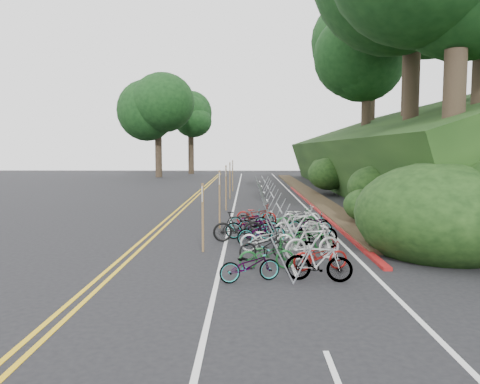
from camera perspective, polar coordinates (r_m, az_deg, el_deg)
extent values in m
plane|color=black|center=(15.28, -5.87, -7.59)|extent=(120.00, 120.00, 0.00)
cube|color=gold|center=(25.33, -8.05, -2.49)|extent=(0.12, 80.00, 0.01)
cube|color=gold|center=(25.28, -7.38, -2.50)|extent=(0.12, 80.00, 0.01)
cube|color=silver|center=(25.03, -0.91, -2.53)|extent=(0.12, 80.00, 0.01)
cube|color=silver|center=(25.25, 8.67, -2.52)|extent=(0.12, 80.00, 0.01)
cube|color=silver|center=(7.70, 11.46, -20.90)|extent=(0.10, 1.60, 0.01)
cube|color=silver|center=(13.29, 6.66, -9.53)|extent=(0.10, 1.60, 0.01)
cube|color=silver|center=(19.14, 4.85, -4.96)|extent=(0.10, 1.60, 0.01)
cube|color=silver|center=(25.05, 3.90, -2.54)|extent=(0.10, 1.60, 0.01)
cube|color=silver|center=(31.00, 3.32, -1.04)|extent=(0.10, 1.60, 0.01)
cube|color=silver|center=(36.97, 2.93, -0.03)|extent=(0.10, 1.60, 0.01)
cube|color=silver|center=(42.94, 2.64, 0.71)|extent=(0.10, 1.60, 0.01)
cube|color=silver|center=(48.93, 2.43, 1.26)|extent=(0.10, 1.60, 0.01)
cube|color=maroon|center=(27.28, 9.15, -1.86)|extent=(0.25, 28.00, 0.10)
cube|color=black|center=(38.62, 18.60, 4.09)|extent=(12.32, 44.00, 9.11)
cube|color=#382819|center=(37.23, 8.01, 0.08)|extent=(1.40, 44.00, 0.16)
ellipsoid|color=#284C19|center=(18.75, 17.71, -2.20)|extent=(2.00, 2.80, 1.60)
ellipsoid|color=#284C19|center=(23.70, 16.11, 0.59)|extent=(2.60, 3.64, 2.08)
ellipsoid|color=#284C19|center=(29.77, 15.33, 2.36)|extent=(2.20, 3.08, 1.76)
ellipsoid|color=#284C19|center=(35.36, 10.70, 2.18)|extent=(3.00, 4.20, 2.40)
ellipsoid|color=#284C19|center=(41.37, 10.24, 2.85)|extent=(2.40, 3.36, 1.92)
ellipsoid|color=#284C19|center=(45.51, 11.06, 3.90)|extent=(2.80, 3.92, 2.24)
ellipsoid|color=#284C19|center=(21.58, 14.89, -1.55)|extent=(1.80, 2.52, 1.44)
ellipsoid|color=#284C19|center=(33.82, 14.99, 3.72)|extent=(3.20, 4.48, 2.56)
ellipsoid|color=black|center=(16.65, 22.85, -2.68)|extent=(5.28, 6.16, 3.52)
cylinder|color=#2D2319|center=(19.41, 24.52, 6.97)|extent=(0.81, 0.81, 5.86)
cylinder|color=#2D2319|center=(28.44, 20.11, 9.95)|extent=(0.86, 0.86, 6.77)
cylinder|color=#2D2319|center=(36.89, 19.75, 10.60)|extent=(0.91, 0.91, 7.67)
cylinder|color=#2D2319|center=(44.19, 15.09, 8.39)|extent=(0.84, 0.84, 6.31)
ellipsoid|color=black|center=(44.88, 15.27, 15.65)|extent=(8.42, 8.42, 8.00)
cylinder|color=#2D2319|center=(52.62, 15.63, 9.09)|extent=(0.88, 0.88, 7.22)
ellipsoid|color=black|center=(53.49, 15.81, 16.18)|extent=(10.02, 10.02, 9.52)
cylinder|color=#2D2319|center=(57.81, -9.90, 4.70)|extent=(0.81, 0.81, 5.86)
ellipsoid|color=black|center=(58.01, -9.98, 9.98)|extent=(8.02, 8.02, 7.62)
cylinder|color=#2D2319|center=(65.26, -5.98, 4.60)|extent=(0.79, 0.79, 5.41)
ellipsoid|color=black|center=(65.39, -6.02, 8.82)|extent=(7.02, 7.02, 6.67)
cylinder|color=gray|center=(13.15, 5.95, -4.29)|extent=(0.05, 3.14, 0.05)
cylinder|color=gray|center=(11.81, 5.19, -8.38)|extent=(0.61, 0.04, 1.20)
cylinder|color=gray|center=(11.87, 7.91, -8.34)|extent=(0.61, 0.04, 1.20)
cylinder|color=gray|center=(14.68, 4.33, -5.68)|extent=(0.61, 0.04, 1.20)
cylinder|color=gray|center=(14.72, 6.51, -5.67)|extent=(0.61, 0.04, 1.20)
cylinder|color=gray|center=(17.97, 4.78, -1.93)|extent=(0.05, 3.00, 0.05)
cylinder|color=gray|center=(16.66, 4.13, -4.49)|extent=(0.58, 0.04, 1.13)
cylinder|color=gray|center=(16.70, 6.06, -4.48)|extent=(0.58, 0.04, 1.13)
cylinder|color=gray|center=(19.42, 3.66, -3.10)|extent=(0.58, 0.04, 1.13)
cylinder|color=gray|center=(19.45, 5.31, -3.09)|extent=(0.58, 0.04, 1.13)
cylinder|color=gray|center=(22.93, 3.94, -0.37)|extent=(0.05, 3.00, 0.05)
cylinder|color=gray|center=(21.59, 3.38, -2.25)|extent=(0.58, 0.04, 1.13)
cylinder|color=gray|center=(21.63, 4.86, -2.25)|extent=(0.58, 0.04, 1.13)
cylinder|color=gray|center=(24.37, 3.09, -1.40)|extent=(0.58, 0.04, 1.13)
cylinder|color=gray|center=(24.40, 4.41, -1.40)|extent=(0.58, 0.04, 1.13)
cylinder|color=gray|center=(27.91, 3.39, 0.63)|extent=(0.05, 3.00, 0.05)
cylinder|color=gray|center=(26.56, 2.91, -0.85)|extent=(0.58, 0.04, 1.13)
cylinder|color=gray|center=(26.58, 4.12, -0.85)|extent=(0.58, 0.04, 1.13)
cylinder|color=gray|center=(29.34, 2.72, -0.27)|extent=(0.58, 0.04, 1.13)
cylinder|color=gray|center=(29.36, 3.81, -0.27)|extent=(0.58, 0.04, 1.13)
cylinder|color=gray|center=(32.89, 3.01, 1.33)|extent=(0.05, 3.00, 0.05)
cylinder|color=gray|center=(31.53, 2.59, 0.11)|extent=(0.58, 0.04, 1.13)
cylinder|color=gray|center=(31.55, 3.61, 0.11)|extent=(0.58, 0.04, 1.13)
cylinder|color=gray|center=(34.32, 2.45, 0.53)|extent=(0.58, 0.04, 1.13)
cylinder|color=gray|center=(34.34, 3.39, 0.53)|extent=(0.58, 0.04, 1.13)
cylinder|color=gray|center=(37.88, 2.73, 1.84)|extent=(0.05, 3.00, 0.05)
cylinder|color=gray|center=(36.51, 2.36, 0.81)|extent=(0.58, 0.04, 1.13)
cylinder|color=gray|center=(36.53, 3.24, 0.81)|extent=(0.58, 0.04, 1.13)
cylinder|color=gray|center=(39.30, 2.25, 1.12)|extent=(0.58, 0.04, 1.13)
cylinder|color=gray|center=(39.32, 3.07, 1.12)|extent=(0.58, 0.04, 1.13)
cylinder|color=brown|center=(15.41, -4.56, -3.15)|extent=(0.08, 0.08, 2.28)
cube|color=silver|center=(15.32, -4.58, -0.22)|extent=(0.02, 0.40, 0.50)
cylinder|color=brown|center=(19.94, -2.51, -0.92)|extent=(0.08, 0.08, 2.50)
cube|color=silver|center=(19.86, -2.52, 1.67)|extent=(0.02, 0.40, 0.50)
cylinder|color=brown|center=(25.91, -1.73, 0.50)|extent=(0.08, 0.08, 2.50)
cube|color=silver|center=(25.85, -1.73, 2.49)|extent=(0.02, 0.40, 0.50)
cylinder|color=brown|center=(31.88, -1.24, 1.39)|extent=(0.08, 0.08, 2.50)
cube|color=silver|center=(31.84, -1.24, 3.01)|extent=(0.02, 0.40, 0.50)
cylinder|color=brown|center=(37.87, -0.90, 2.00)|extent=(0.08, 0.08, 2.50)
cube|color=silver|center=(37.83, -0.90, 3.36)|extent=(0.02, 0.40, 0.50)
imported|color=black|center=(17.27, -0.29, -4.19)|extent=(0.91, 1.92, 1.11)
imported|color=slate|center=(12.10, 1.19, -8.92)|extent=(1.05, 1.72, 0.85)
imported|color=slate|center=(12.27, 9.57, -8.35)|extent=(0.80, 1.78, 1.03)
imported|color=#144C1E|center=(13.36, 3.26, -7.60)|extent=(0.75, 1.65, 0.83)
imported|color=maroon|center=(13.39, 9.76, -7.63)|extent=(0.91, 1.69, 0.84)
imported|color=black|center=(14.50, 2.99, -6.50)|extent=(1.12, 1.76, 0.87)
imported|color=beige|center=(14.51, 8.84, -6.11)|extent=(1.03, 1.89, 1.09)
imported|color=beige|center=(15.54, 3.28, -5.61)|extent=(0.64, 1.77, 0.93)
imported|color=#144C1E|center=(15.69, 7.97, -5.53)|extent=(0.72, 1.81, 0.94)
imported|color=slate|center=(16.60, 2.64, -4.83)|extent=(1.26, 1.95, 0.97)
imported|color=slate|center=(16.57, 9.18, -4.88)|extent=(0.81, 1.70, 0.98)
imported|color=slate|center=(17.65, 1.22, -4.21)|extent=(0.84, 1.92, 0.98)
imported|color=beige|center=(17.70, 6.98, -4.04)|extent=(0.93, 1.88, 1.09)
imported|color=slate|center=(18.59, 2.28, -3.88)|extent=(1.05, 1.78, 0.88)
imported|color=slate|center=(18.56, 8.48, -3.89)|extent=(0.86, 1.82, 0.92)
imported|color=slate|center=(19.65, 1.06, -3.41)|extent=(0.67, 1.67, 0.86)
imported|color=#144C1E|center=(19.70, 6.91, -3.35)|extent=(0.98, 1.82, 0.91)
imported|color=maroon|center=(20.85, 2.01, -2.78)|extent=(1.07, 1.93, 0.96)
imported|color=beige|center=(20.95, 7.52, -2.88)|extent=(0.78, 1.75, 0.89)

